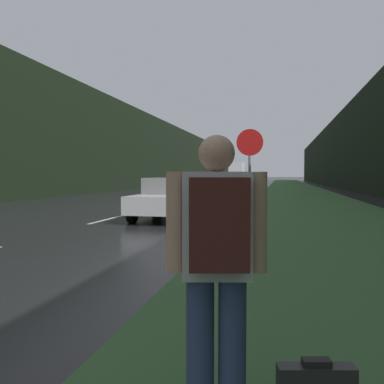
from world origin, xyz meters
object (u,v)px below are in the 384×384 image
object	(u,v)px
stop_sign	(250,167)
hitchhiker_with_backpack	(217,260)
delivery_truck	(238,172)
car_passing_near	(172,198)

from	to	relation	value
stop_sign	hitchhiker_with_backpack	size ratio (longest dim) A/B	1.58
hitchhiker_with_backpack	stop_sign	bearing A→B (deg)	80.79
delivery_truck	stop_sign	bearing A→B (deg)	-83.82
stop_sign	car_passing_near	xyz separation A→B (m)	(-2.80, 2.10, -1.02)
stop_sign	delivery_truck	distance (m)	65.26
stop_sign	car_passing_near	bearing A→B (deg)	143.15
hitchhiker_with_backpack	delivery_truck	distance (m)	74.16
stop_sign	car_passing_near	world-z (taller)	stop_sign
car_passing_near	delivery_truck	size ratio (longest dim) A/B	0.47
stop_sign	hitchhiker_with_backpack	world-z (taller)	stop_sign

